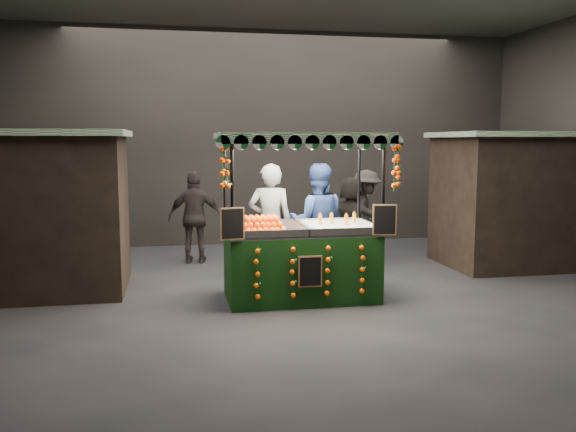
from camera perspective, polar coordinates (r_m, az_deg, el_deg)
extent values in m
plane|color=black|center=(9.79, 2.61, -7.29)|extent=(12.00, 12.00, 0.00)
cube|color=black|center=(14.39, -2.02, 7.34)|extent=(12.00, 0.10, 5.00)
cube|color=black|center=(4.77, 17.05, 7.72)|extent=(12.00, 0.10, 5.00)
cube|color=black|center=(10.51, -22.76, 0.10)|extent=(2.80, 2.00, 2.50)
cube|color=#115120|center=(10.45, -23.10, 7.19)|extent=(3.00, 2.20, 0.10)
cube|color=black|center=(12.65, 20.74, 1.27)|extent=(2.80, 2.00, 2.50)
cube|color=#115120|center=(12.60, 20.99, 7.16)|extent=(3.00, 2.20, 0.10)
cube|color=black|center=(9.36, 1.20, -4.71)|extent=(2.26, 1.23, 1.03)
cube|color=silver|center=(9.26, 1.21, -1.48)|extent=(2.26, 1.23, 0.04)
cylinder|color=black|center=(8.49, -5.23, -1.02)|extent=(0.05, 0.05, 2.47)
cylinder|color=black|center=(8.98, 8.88, -0.64)|extent=(0.05, 0.05, 2.47)
cylinder|color=black|center=(9.65, -5.92, -0.06)|extent=(0.05, 0.05, 2.47)
cylinder|color=black|center=(10.08, 6.64, 0.23)|extent=(0.05, 0.05, 2.47)
cube|color=#115120|center=(9.16, 1.23, 7.59)|extent=(2.52, 1.49, 0.08)
cube|color=silver|center=(9.40, 4.89, -0.99)|extent=(1.01, 1.11, 0.08)
cube|color=black|center=(8.43, -5.26, -0.73)|extent=(0.35, 0.10, 0.45)
cube|color=black|center=(8.92, 9.09, -0.36)|extent=(0.35, 0.10, 0.45)
cube|color=black|center=(8.72, 2.11, -5.25)|extent=(0.35, 0.03, 0.45)
imported|color=slate|center=(10.31, -1.68, -0.74)|extent=(0.82, 0.61, 2.05)
imported|color=navy|center=(10.47, 2.76, -0.63)|extent=(1.12, 0.94, 2.05)
imported|color=black|center=(12.51, -16.59, -0.84)|extent=(0.62, 0.47, 1.54)
imported|color=black|center=(12.14, -1.14, -0.76)|extent=(0.96, 0.93, 1.55)
imported|color=black|center=(12.19, -8.72, -0.11)|extent=(1.13, 0.60, 1.84)
imported|color=#2D2824|center=(12.75, 7.33, 0.21)|extent=(1.10, 1.36, 1.84)
imported|color=#2A2522|center=(12.53, -21.27, -0.55)|extent=(1.00, 0.99, 1.74)
imported|color=black|center=(12.33, 5.99, -0.29)|extent=(1.46, 1.51, 1.72)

